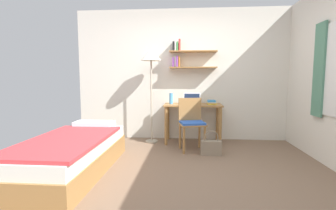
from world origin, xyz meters
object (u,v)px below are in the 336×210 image
object	(u,v)px
standing_lamp	(151,60)
water_bottle	(171,98)
handbag	(211,147)
desk_chair	(191,121)
bed	(72,154)
book_stack	(212,102)
laptop	(192,101)
desk	(193,111)

from	to	relation	value
standing_lamp	water_bottle	world-z (taller)	standing_lamp
handbag	desk_chair	bearing A→B (deg)	139.10
bed	water_bottle	size ratio (longest dim) A/B	9.76
book_stack	water_bottle	bearing A→B (deg)	178.83
book_stack	laptop	bearing A→B (deg)	179.70
bed	water_bottle	world-z (taller)	water_bottle
bed	laptop	size ratio (longest dim) A/B	6.12
bed	standing_lamp	bearing A→B (deg)	63.74
standing_lamp	water_bottle	bearing A→B (deg)	6.49
desk_chair	handbag	distance (m)	0.56
desk	laptop	world-z (taller)	laptop
bed	handbag	size ratio (longest dim) A/B	5.06
water_bottle	book_stack	bearing A→B (deg)	-1.17
standing_lamp	laptop	size ratio (longest dim) A/B	5.40
desk	book_stack	distance (m)	0.40
water_bottle	bed	bearing A→B (deg)	-125.19
laptop	desk	bearing A→B (deg)	-20.10
laptop	water_bottle	xyz separation A→B (m)	(-0.40, 0.01, 0.05)
desk_chair	standing_lamp	bearing A→B (deg)	148.00
book_stack	handbag	size ratio (longest dim) A/B	0.58
bed	laptop	bearing A→B (deg)	46.42
desk	water_bottle	size ratio (longest dim) A/B	5.24
laptop	handbag	xyz separation A→B (m)	(0.30, -0.78, -0.67)
water_bottle	handbag	world-z (taller)	water_bottle
desk	handbag	size ratio (longest dim) A/B	2.72
bed	desk_chair	bearing A→B (deg)	36.48
bed	desk	distance (m)	2.33
bed	water_bottle	distance (m)	2.14
desk	desk_chair	distance (m)	0.51
water_bottle	book_stack	size ratio (longest dim) A/B	0.89
water_bottle	book_stack	xyz separation A→B (m)	(0.77, -0.02, -0.06)
desk_chair	laptop	world-z (taller)	laptop
handbag	desk	bearing A→B (deg)	110.17
water_bottle	handbag	distance (m)	1.28
desk	laptop	distance (m)	0.20
desk_chair	handbag	world-z (taller)	desk_chair
desk	handbag	bearing A→B (deg)	-69.83
desk	book_stack	bearing A→B (deg)	0.68
standing_lamp	laptop	distance (m)	1.10
water_bottle	desk	bearing A→B (deg)	-2.74
standing_lamp	book_stack	world-z (taller)	standing_lamp
desk	water_bottle	world-z (taller)	water_bottle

